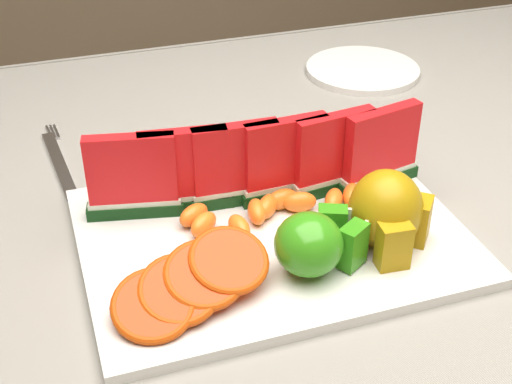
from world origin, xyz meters
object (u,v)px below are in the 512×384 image
apple_cluster (315,243)px  fork (59,161)px  platter (271,235)px  pear_cluster (388,212)px  side_plate (363,70)px

apple_cluster → fork: apple_cluster is taller
platter → fork: platter is taller
apple_cluster → pear_cluster: 0.09m
platter → apple_cluster: (0.02, -0.07, 0.04)m
platter → fork: (-0.20, 0.24, -0.00)m
platter → side_plate: 0.47m
pear_cluster → fork: bearing=136.1°
platter → side_plate: platter is taller
platter → side_plate: bearing=52.4°
apple_cluster → pear_cluster: (0.09, 0.02, 0.01)m
platter → apple_cluster: size_ratio=3.94×
pear_cluster → side_plate: pear_cluster is taller
apple_cluster → fork: size_ratio=0.52×
apple_cluster → side_plate: 0.52m
side_plate → apple_cluster: bearing=-121.1°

